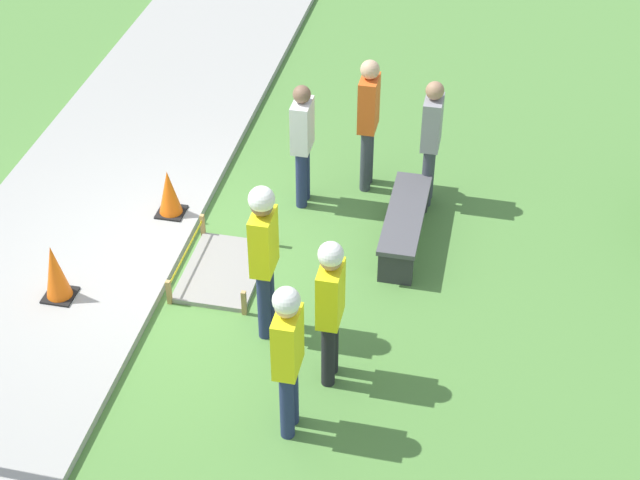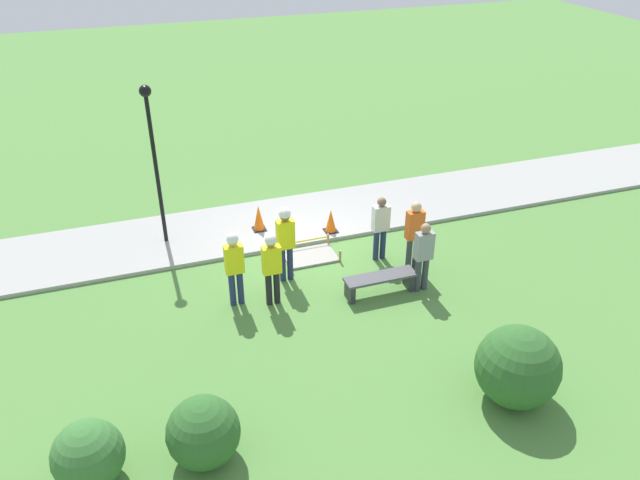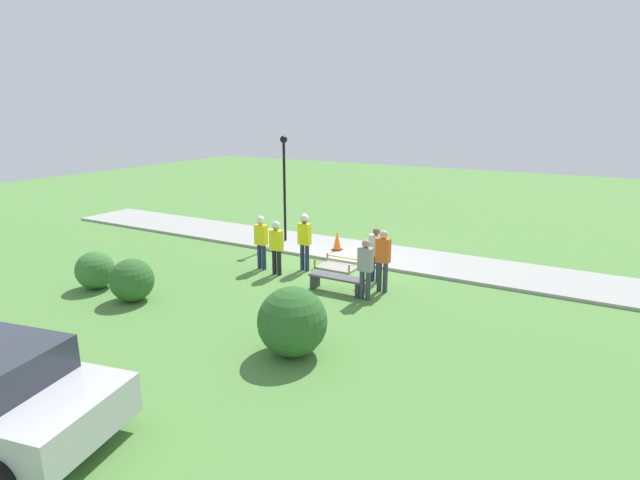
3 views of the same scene
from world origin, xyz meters
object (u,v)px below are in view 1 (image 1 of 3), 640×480
Objects in this scene: worker_supervisor at (330,301)px; bystander_in_orange_shirt at (368,117)px; traffic_cone_far_patch at (55,272)px; bystander_in_white_shirt at (431,136)px; worker_assistant at (264,248)px; bystander_in_gray_shirt at (302,139)px; park_bench at (405,221)px; worker_trainee at (288,349)px; traffic_cone_near_patch at (169,193)px.

bystander_in_orange_shirt is (-3.49, -0.23, 0.00)m from worker_supervisor.
bystander_in_white_shirt is (-2.83, 3.77, 0.52)m from traffic_cone_far_patch.
bystander_in_gray_shirt is (-2.42, -0.15, -0.19)m from worker_assistant.
bystander_in_white_shirt is at bearing 170.72° from park_bench.
traffic_cone_near_patch is at bearing -143.38° from worker_trainee.
bystander_in_orange_shirt reaches higher than worker_supervisor.
bystander_in_white_shirt is at bearing 169.99° from worker_supervisor.
traffic_cone_far_patch is at bearing -44.56° from bystander_in_orange_shirt.
park_bench is 1.15m from bystander_in_white_shirt.
traffic_cone_near_patch is 2.49m from worker_assistant.
worker_assistant is 1.04× the size of bystander_in_orange_shirt.
worker_assistant is at bearing 3.50° from bystander_in_gray_shirt.
bystander_in_white_shirt reaches higher than traffic_cone_near_patch.
worker_supervisor is (0.49, 3.18, 0.59)m from traffic_cone_far_patch.
bystander_in_orange_shirt is at bearing 168.90° from worker_assistant.
traffic_cone_near_patch is 3.80m from worker_trainee.
bystander_in_gray_shirt is at bearing -176.50° from worker_assistant.
worker_supervisor is at bearing 3.73° from bystander_in_orange_shirt.
bystander_in_orange_shirt reaches higher than traffic_cone_near_patch.
traffic_cone_near_patch is 2.64m from bystander_in_orange_shirt.
bystander_in_white_shirt is (0.17, 0.81, -0.07)m from bystander_in_orange_shirt.
worker_assistant is (-0.06, 2.38, 0.69)m from traffic_cone_far_patch.
worker_supervisor is 1.02× the size of bystander_in_white_shirt.
worker_supervisor is at bearing 55.86° from worker_assistant.
bystander_in_white_shirt is (-4.08, 0.83, -0.10)m from worker_trainee.
worker_assistant is 3.11m from bystander_in_white_shirt.
traffic_cone_near_patch is 2.91m from park_bench.
worker_assistant is 3.00m from bystander_in_orange_shirt.
worker_trainee is at bearing 10.82° from bystander_in_gray_shirt.
traffic_cone_near_patch is 3.40m from worker_supervisor.
bystander_in_orange_shirt reaches higher than bystander_in_white_shirt.
worker_trainee is (0.76, -0.24, 0.03)m from worker_supervisor.
traffic_cone_far_patch is at bearing -88.67° from worker_assistant.
bystander_in_gray_shirt is (-2.96, -0.95, -0.09)m from worker_supervisor.
traffic_cone_near_patch is 0.36× the size of bystander_in_white_shirt.
traffic_cone_far_patch is at bearing -21.93° from traffic_cone_near_patch.
worker_assistant reaches higher than bystander_in_white_shirt.
traffic_cone_near_patch is 0.34× the size of bystander_in_orange_shirt.
worker_trainee is (1.30, 0.56, -0.07)m from worker_assistant.
bystander_in_gray_shirt is (-2.47, 2.23, 0.50)m from traffic_cone_far_patch.
bystander_in_gray_shirt is at bearing -113.17° from park_bench.
worker_assistant reaches higher than bystander_in_gray_shirt.
worker_trainee reaches higher than bystander_in_white_shirt.
worker_assistant reaches higher than traffic_cone_far_patch.
bystander_in_white_shirt reaches higher than park_bench.
worker_supervisor is at bearing -10.01° from bystander_in_white_shirt.
worker_trainee reaches higher than park_bench.
traffic_cone_far_patch is 3.36m from bystander_in_gray_shirt.
bystander_in_gray_shirt is at bearing -54.01° from bystander_in_orange_shirt.
park_bench is at bearing 145.88° from worker_assistant.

